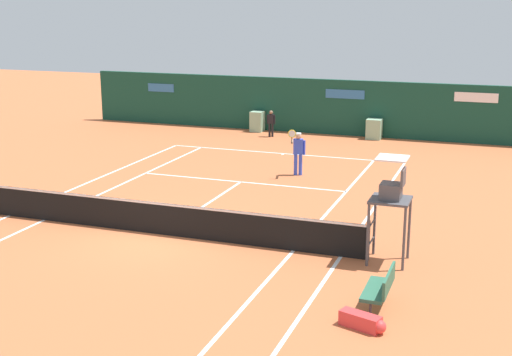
% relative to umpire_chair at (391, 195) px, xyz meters
% --- Properties ---
extents(ground_plane, '(80.00, 80.00, 0.01)m').
position_rel_umpire_chair_xyz_m(ground_plane, '(-6.53, 0.54, -1.79)').
color(ground_plane, '#BC6038').
extents(tennis_net, '(12.10, 0.10, 1.07)m').
position_rel_umpire_chair_xyz_m(tennis_net, '(-6.53, -0.04, -1.29)').
color(tennis_net, '#4C4C51').
rests_on(tennis_net, ground_plane).
extents(sponsor_back_wall, '(25.00, 1.02, 2.77)m').
position_rel_umpire_chair_xyz_m(sponsor_back_wall, '(-6.52, 16.93, -0.46)').
color(sponsor_back_wall, '#144233').
rests_on(sponsor_back_wall, ground_plane).
extents(umpire_chair, '(1.00, 1.00, 2.77)m').
position_rel_umpire_chair_xyz_m(umpire_chair, '(0.00, 0.00, 0.00)').
color(umpire_chair, '#47474C').
rests_on(umpire_chair, ground_plane).
extents(player_bench, '(0.54, 1.36, 0.88)m').
position_rel_umpire_chair_xyz_m(player_bench, '(0.30, -2.86, -1.29)').
color(player_bench, '#38383D').
rests_on(player_bench, ground_plane).
extents(equipment_bag, '(1.02, 0.55, 0.32)m').
position_rel_umpire_chair_xyz_m(equipment_bag, '(0.17, -3.97, -1.64)').
color(equipment_bag, '#DB3838').
rests_on(equipment_bag, ground_plane).
extents(player_on_baseline, '(0.53, 0.81, 1.88)m').
position_rel_umpire_chair_xyz_m(player_on_baseline, '(-4.83, 8.09, -0.79)').
color(player_on_baseline, blue).
rests_on(player_on_baseline, ground_plane).
extents(ball_kid_centre_post, '(0.44, 0.18, 1.31)m').
position_rel_umpire_chair_xyz_m(ball_kid_centre_post, '(-8.34, 15.24, -1.04)').
color(ball_kid_centre_post, black).
rests_on(ball_kid_centre_post, ground_plane).
extents(tennis_ball_near_service_line, '(0.07, 0.07, 0.07)m').
position_rel_umpire_chair_xyz_m(tennis_ball_near_service_line, '(-2.15, 2.21, -1.76)').
color(tennis_ball_near_service_line, '#CCE033').
rests_on(tennis_ball_near_service_line, ground_plane).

